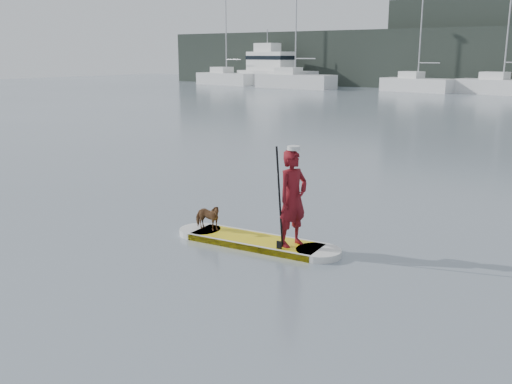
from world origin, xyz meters
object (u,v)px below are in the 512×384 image
Objects in this scene: dog at (207,217)px; sailboat_d at (502,85)px; sailboat_c at (417,84)px; sailboat_a at (226,78)px; motor_yacht_b at (274,70)px; sailboat_b at (295,79)px; paddler at (293,198)px; paddleboard at (256,242)px.

dog is 0.05× the size of sailboat_d.
sailboat_c is 0.88× the size of sailboat_d.
sailboat_a is 1.00× the size of sailboat_d.
sailboat_d is 1.17× the size of motor_yacht_b.
sailboat_b is 12.63m from sailboat_c.
sailboat_c reaches higher than paddler.
motor_yacht_b is at bearing 47.83° from paddler.
sailboat_c is at bearing 100.63° from paddleboard.
sailboat_d is at bearing 9.02° from sailboat_a.
sailboat_c is at bearing 9.54° from dog.
sailboat_a is 22.73m from sailboat_c.
dog is 46.11m from sailboat_d.
sailboat_a is 1.17× the size of motor_yacht_b.
sailboat_a is (-35.31, 45.68, 0.74)m from paddleboard.
paddleboard is 0.33× the size of sailboat_c.
paddler is 2.80× the size of dog.
paddler is at bearing -73.07° from sailboat_d.
sailboat_a reaches higher than dog.
paddleboard is 1.12m from dog.
motor_yacht_b is at bearing 151.96° from sailboat_b.
dog is 0.05× the size of sailboat_a.
sailboat_b is at bearing 114.87° from paddleboard.
dog is at bearing -44.49° from sailboat_a.
motor_yacht_b is at bearing -172.58° from sailboat_d.
sailboat_d is (-5.84, 45.78, -0.16)m from paddler.
sailboat_a is at bearing -160.20° from motor_yacht_b.
paddleboard is 5.40× the size of dog.
sailboat_a is at bearing 53.28° from paddler.
sailboat_b is 5.18m from motor_yacht_b.
motor_yacht_b is (-29.46, 46.80, 1.68)m from paddleboard.
sailboat_a is 10.31m from sailboat_b.
sailboat_c reaches higher than dog.
sailboat_a reaches higher than sailboat_c.
paddleboard is 46.13m from sailboat_d.
sailboat_d reaches higher than motor_yacht_b.
sailboat_c reaches higher than paddleboard.
motor_yacht_b is at bearing 117.37° from paddleboard.
motor_yacht_b is (-4.33, 2.73, 0.84)m from sailboat_b.
sailboat_d is 24.39m from motor_yacht_b.
sailboat_d is (20.03, 1.77, -0.08)m from sailboat_b.
sailboat_d reaches higher than paddleboard.
sailboat_a reaches higher than motor_yacht_b.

